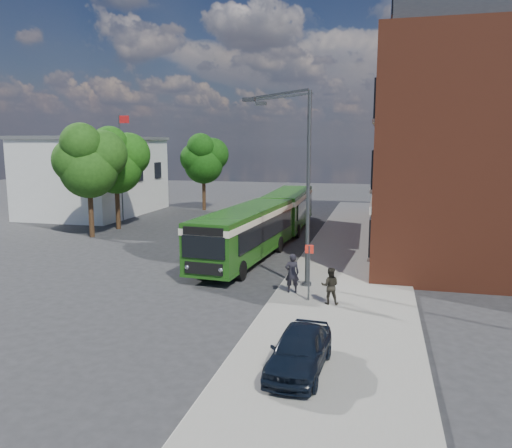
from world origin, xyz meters
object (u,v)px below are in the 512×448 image
(bus_front, at_px, (245,230))
(parked_car, at_px, (300,350))
(street_lamp, at_px, (300,186))
(bus_rear, at_px, (288,206))

(bus_front, relative_size, parked_car, 3.13)
(street_lamp, relative_size, bus_rear, 0.85)
(parked_car, bearing_deg, bus_front, 114.74)
(bus_rear, relative_size, parked_car, 2.84)
(street_lamp, bearing_deg, bus_rear, 102.26)
(bus_rear, bearing_deg, parked_car, -78.80)
(bus_front, bearing_deg, parked_car, -68.42)
(bus_front, height_order, parked_car, bus_front)
(parked_car, bearing_deg, street_lamp, 102.47)
(bus_rear, height_order, parked_car, bus_rear)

